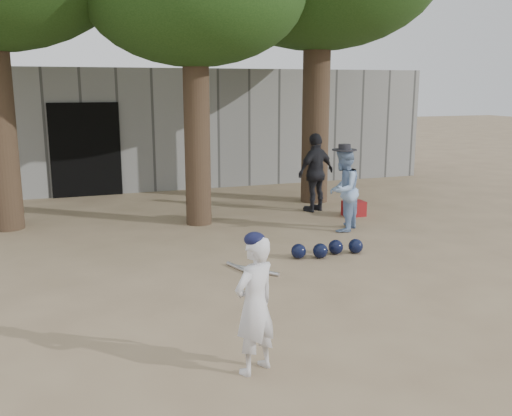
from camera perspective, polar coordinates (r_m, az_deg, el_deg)
name	(u,v)px	position (r m, az deg, el deg)	size (l,w,h in m)	color
ground	(237,305)	(6.95, -1.87, -9.69)	(70.00, 70.00, 0.00)	#937C5E
boy_player	(255,305)	(5.21, -0.13, -9.69)	(0.47, 0.31, 1.29)	silver
spectator_blue	(343,190)	(10.34, 8.71, 1.80)	(0.73, 0.57, 1.50)	#85A3CD
spectator_dark	(316,173)	(11.91, 6.01, 3.55)	(0.96, 0.40, 1.63)	black
red_bag	(354,209)	(11.68, 9.75, -0.05)	(0.42, 0.32, 0.30)	maroon
back_building	(123,125)	(16.62, -13.16, 8.11)	(16.00, 5.24, 3.00)	gray
helmet_row	(328,249)	(8.90, 7.19, -4.06)	(1.19, 0.34, 0.23)	black
bat_pile	(249,270)	(8.12, -0.67, -6.20)	(0.56, 0.77, 0.06)	silver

